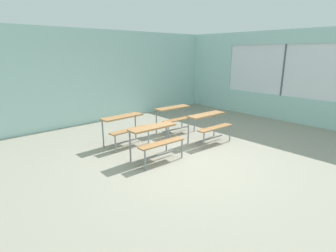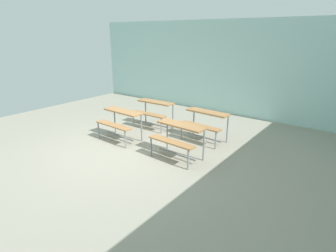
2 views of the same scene
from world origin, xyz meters
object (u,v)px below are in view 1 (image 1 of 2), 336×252
desk_bench_r1c0 (125,124)px  desk_bench_r1c1 (175,114)px  desk_bench_r0c1 (209,121)px  desk_bench_r0c0 (156,135)px

desk_bench_r1c0 → desk_bench_r1c1: size_ratio=0.99×
desk_bench_r0c1 → desk_bench_r1c1: bearing=95.2°
desk_bench_r1c0 → desk_bench_r1c1: 1.69m
desk_bench_r0c1 → desk_bench_r1c0: (-1.74, 1.27, 0.00)m
desk_bench_r1c1 → desk_bench_r1c0: bearing=-178.5°
desk_bench_r0c0 → desk_bench_r1c0: (0.03, 1.26, 0.00)m
desk_bench_r0c1 → desk_bench_r1c0: size_ratio=1.01×
desk_bench_r0c0 → desk_bench_r1c1: size_ratio=0.99×
desk_bench_r0c1 → desk_bench_r1c0: 2.16m
desk_bench_r0c0 → desk_bench_r0c1: bearing=1.6°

